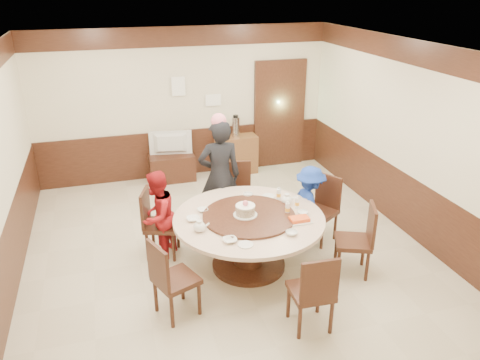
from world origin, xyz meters
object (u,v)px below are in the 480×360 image
object	(u,v)px
television	(171,144)
side_cabinet	(236,154)
person_red	(157,216)
person_standing	(220,176)
thermos	(236,127)
birthday_cake	(245,210)
tv_stand	(172,168)
banquet_table	(249,232)
person_blue	(309,205)
shrimp_platter	(299,220)

from	to	relation	value
television	side_cabinet	bearing A→B (deg)	-169.02
person_red	person_standing	bearing A→B (deg)	154.07
television	thermos	distance (m)	1.29
person_red	birthday_cake	distance (m)	1.22
tv_stand	thermos	size ratio (longest dim) A/B	2.24
banquet_table	tv_stand	world-z (taller)	banquet_table
person_blue	side_cabinet	world-z (taller)	person_blue
tv_stand	television	distance (m)	0.48
birthday_cake	television	bearing A→B (deg)	98.10
birthday_cake	television	size ratio (longest dim) A/B	0.39
banquet_table	birthday_cake	world-z (taller)	birthday_cake
birthday_cake	television	world-z (taller)	birthday_cake
person_red	tv_stand	world-z (taller)	person_red
shrimp_platter	person_blue	bearing A→B (deg)	55.97
banquet_table	person_standing	xyz separation A→B (m)	(-0.10, 1.13, 0.34)
person_blue	birthday_cake	bearing A→B (deg)	106.96
person_red	television	bearing A→B (deg)	-157.04
thermos	person_red	bearing A→B (deg)	-125.02
person_standing	thermos	world-z (taller)	person_standing
banquet_table	side_cabinet	xyz separation A→B (m)	(0.78, 3.26, -0.16)
person_standing	side_cabinet	world-z (taller)	person_standing
person_standing	shrimp_platter	distance (m)	1.59
shrimp_platter	birthday_cake	bearing A→B (deg)	152.66
person_blue	banquet_table	bearing A→B (deg)	108.01
thermos	birthday_cake	bearing A→B (deg)	-104.12
banquet_table	birthday_cake	size ratio (longest dim) A/B	6.29
person_blue	shrimp_platter	world-z (taller)	person_blue
tv_stand	television	xyz separation A→B (m)	(-0.00, 0.00, 0.48)
person_blue	birthday_cake	size ratio (longest dim) A/B	3.78
person_standing	person_red	bearing A→B (deg)	32.11
thermos	person_blue	bearing A→B (deg)	-84.83
person_red	birthday_cake	size ratio (longest dim) A/B	4.08
tv_stand	thermos	distance (m)	1.45
banquet_table	birthday_cake	xyz separation A→B (m)	(-0.05, 0.00, 0.32)
birthday_cake	tv_stand	distance (m)	3.31
banquet_table	person_red	distance (m)	1.25
person_blue	shrimp_platter	xyz separation A→B (m)	(-0.47, -0.69, 0.19)
thermos	side_cabinet	bearing A→B (deg)	0.00
person_standing	television	size ratio (longest dim) A/B	2.19
person_standing	birthday_cake	size ratio (longest dim) A/B	5.61
thermos	person_standing	bearing A→B (deg)	-112.14
person_standing	shrimp_platter	world-z (taller)	person_standing
shrimp_platter	television	distance (m)	3.70
tv_stand	person_standing	bearing A→B (deg)	-78.94
person_red	person_blue	bearing A→B (deg)	120.19
tv_stand	banquet_table	bearing A→B (deg)	-81.08
shrimp_platter	thermos	size ratio (longest dim) A/B	0.79
person_red	shrimp_platter	xyz separation A→B (m)	(1.67, -0.89, 0.14)
shrimp_platter	thermos	bearing A→B (deg)	86.70
person_blue	tv_stand	bearing A→B (deg)	26.21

